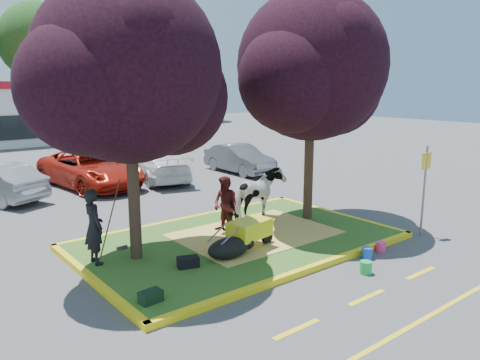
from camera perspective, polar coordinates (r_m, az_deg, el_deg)
ground at (r=12.79m, az=-0.22°, el=-7.72°), size 90.00×90.00×0.00m
median_island at (r=12.76m, az=-0.22°, el=-7.40°), size 8.00×5.00×0.15m
curb_near at (r=10.99m, az=8.31°, el=-10.77°), size 8.30×0.16×0.15m
curb_far at (r=14.78m, az=-6.46°, el=-4.80°), size 8.30×0.16×0.15m
curb_left at (r=10.89m, az=-17.67°, el=-11.44°), size 0.16×5.30×0.15m
curb_right at (r=15.51m, az=11.72°, el=-4.18°), size 0.16×5.30×0.15m
straw_bedding at (r=13.10m, az=1.85°, el=-6.53°), size 4.20×3.00×0.01m
tree_purple_left at (r=10.91m, az=-13.32°, el=11.96°), size 5.06×4.20×6.51m
tree_purple_right at (r=14.19m, az=8.83°, el=12.81°), size 5.30×4.40×6.82m
fire_lane_stripe_a at (r=8.70m, az=6.96°, el=-17.60°), size 1.10×0.12×0.01m
fire_lane_stripe_b at (r=10.08m, az=15.20°, el=-13.65°), size 1.10×0.12×0.01m
fire_lane_stripe_c at (r=11.64m, az=21.17°, el=-10.53°), size 1.10×0.12×0.01m
fire_lane_long at (r=9.51m, az=21.24°, el=-15.67°), size 6.00×0.10×0.01m
retail_building at (r=38.68m, az=-24.54°, el=7.67°), size 20.40×8.40×4.40m
cow at (r=14.24m, az=2.26°, el=-1.80°), size 1.98×1.19×1.56m
calf at (r=11.28m, az=-1.40°, el=-8.29°), size 1.26×0.92×0.49m
handler at (r=11.28m, az=-17.38°, el=-5.44°), size 0.43×0.65×1.77m
visitor_a at (r=12.98m, az=-1.77°, el=-3.05°), size 0.74×0.87×1.60m
visitor_b at (r=13.14m, az=-1.41°, el=-3.90°), size 0.29×0.67×1.14m
wheelbarrow at (r=11.81m, az=1.22°, el=-6.00°), size 1.97×0.84×0.74m
gear_bag_dark at (r=10.84m, az=-6.35°, el=-9.91°), size 0.54×0.40×0.25m
gear_bag_green at (r=9.34m, az=-10.83°, el=-13.78°), size 0.45×0.30×0.23m
sign_post at (r=14.02m, az=21.60°, el=-0.10°), size 0.36×0.07×2.56m
bucket_green at (r=11.18m, az=15.08°, el=-10.26°), size 0.35×0.35×0.29m
bucket_pink at (r=12.66m, az=16.80°, el=-7.81°), size 0.25×0.25×0.27m
bucket_blue at (r=12.09m, az=15.26°, el=-8.59°), size 0.31×0.31×0.29m
car_red at (r=20.47m, az=-17.76°, el=1.31°), size 3.21×5.77×1.53m
car_white at (r=21.08m, az=-9.60°, el=1.76°), size 3.12×5.03×1.36m
car_grey at (r=22.61m, az=-0.08°, el=2.60°), size 1.50×4.17×1.37m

